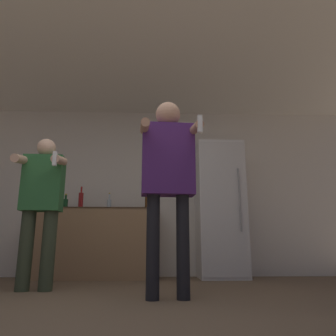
# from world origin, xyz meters

# --- Properties ---
(ground_plane) EXTENTS (14.00, 14.00, 0.00)m
(ground_plane) POSITION_xyz_m (0.00, 0.00, 0.00)
(ground_plane) COLOR brown
(wall_back) EXTENTS (7.00, 0.06, 2.55)m
(wall_back) POSITION_xyz_m (0.00, 2.92, 1.27)
(wall_back) COLOR silver
(wall_back) RESTS_ON ground_plane
(ceiling_slab) EXTENTS (7.00, 3.41, 0.05)m
(ceiling_slab) POSITION_xyz_m (0.00, 1.44, 2.57)
(ceiling_slab) COLOR silver
(ceiling_slab) RESTS_ON wall_back
(refrigerator) EXTENTS (0.65, 0.67, 1.89)m
(refrigerator) POSITION_xyz_m (1.32, 2.57, 0.95)
(refrigerator) COLOR white
(refrigerator) RESTS_ON ground_plane
(counter) EXTENTS (1.71, 0.62, 0.94)m
(counter) POSITION_xyz_m (-0.41, 2.59, 0.47)
(counter) COLOR #997551
(counter) RESTS_ON ground_plane
(bottle_amber_bourbon) EXTENTS (0.06, 0.06, 0.31)m
(bottle_amber_bourbon) POSITION_xyz_m (0.27, 2.61, 1.07)
(bottle_amber_bourbon) COLOR #563314
(bottle_amber_bourbon) RESTS_ON counter
(bottle_clear_vodka) EXTENTS (0.06, 0.06, 0.24)m
(bottle_clear_vodka) POSITION_xyz_m (-0.27, 2.61, 1.02)
(bottle_clear_vodka) COLOR silver
(bottle_clear_vodka) RESTS_ON counter
(bottle_dark_rum) EXTENTS (0.07, 0.07, 0.33)m
(bottle_dark_rum) POSITION_xyz_m (-0.67, 2.61, 1.07)
(bottle_dark_rum) COLOR maroon
(bottle_dark_rum) RESTS_ON counter
(bottle_red_label) EXTENTS (0.07, 0.07, 0.23)m
(bottle_red_label) POSITION_xyz_m (-0.89, 2.61, 1.02)
(bottle_red_label) COLOR #194723
(bottle_red_label) RESTS_ON counter
(person_woman_foreground) EXTENTS (0.53, 0.50, 1.70)m
(person_woman_foreground) POSITION_xyz_m (0.51, 0.67, 1.06)
(person_woman_foreground) COLOR black
(person_woman_foreground) RESTS_ON ground_plane
(person_man_side) EXTENTS (0.47, 0.45, 1.53)m
(person_man_side) POSITION_xyz_m (-0.77, 1.26, 0.87)
(person_man_side) COLOR #38422D
(person_man_side) RESTS_ON ground_plane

